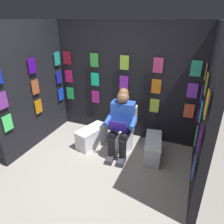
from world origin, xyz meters
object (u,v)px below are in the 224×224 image
object	(u,v)px
person_reading	(121,123)
comic_longbox_near	(153,148)
toilet	(124,130)
comic_longbox_far	(92,137)

from	to	relation	value
person_reading	comic_longbox_near	world-z (taller)	person_reading
toilet	comic_longbox_far	bearing A→B (deg)	16.39
person_reading	comic_longbox_far	xyz separation A→B (m)	(0.59, 0.00, -0.42)
comic_longbox_near	comic_longbox_far	xyz separation A→B (m)	(1.16, 0.07, 0.00)
toilet	person_reading	world-z (taller)	person_reading
toilet	person_reading	size ratio (longest dim) A/B	0.65
toilet	comic_longbox_near	world-z (taller)	toilet
toilet	comic_longbox_near	bearing A→B (deg)	159.53
person_reading	comic_longbox_far	size ratio (longest dim) A/B	1.69
person_reading	comic_longbox_near	xyz separation A→B (m)	(-0.57, -0.07, -0.42)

